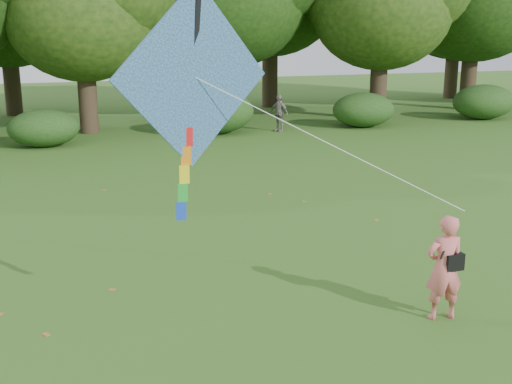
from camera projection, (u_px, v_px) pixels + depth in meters
name	position (u px, v px, depth m)	size (l,w,h in m)	color
ground	(358.00, 305.00, 10.36)	(100.00, 100.00, 0.00)	#265114
man_kite_flyer	(444.00, 268.00, 9.68)	(0.60, 0.39, 1.65)	#D86665
bystander_right	(279.00, 113.00, 28.10)	(0.95, 0.39, 1.61)	gray
crossbody_bag	(452.00, 261.00, 9.67)	(0.43, 0.20, 0.68)	black
flying_kite	(194.00, 80.00, 8.56)	(5.03, 1.37, 3.25)	#2747AD
tree_line	(155.00, 3.00, 30.34)	(54.70, 15.30, 9.48)	#3A2D1E
shrub_band	(128.00, 119.00, 25.89)	(39.15, 3.22, 1.88)	#264919
fallen_leaves	(200.00, 273.00, 11.72)	(8.33, 12.67, 0.01)	olive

